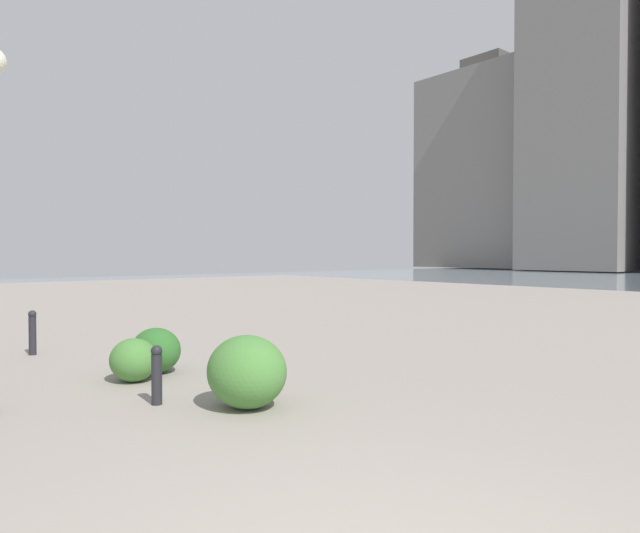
# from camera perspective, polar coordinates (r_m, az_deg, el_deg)

# --- Properties ---
(building_annex) EXTENTS (11.23, 13.93, 34.08)m
(building_annex) POSITION_cam_1_polar(r_m,az_deg,el_deg) (71.80, 26.14, 13.43)
(building_annex) COLOR gray
(building_annex) RESTS_ON ground
(building_highrise) EXTENTS (16.74, 10.09, 28.40)m
(building_highrise) POSITION_cam_1_polar(r_m,az_deg,el_deg) (79.70, 16.64, 9.45)
(building_highrise) COLOR gray
(building_highrise) RESTS_ON ground
(bollard_near) EXTENTS (0.13, 0.13, 0.68)m
(bollard_near) POSITION_cam_1_polar(r_m,az_deg,el_deg) (6.71, -16.41, -10.49)
(bollard_near) COLOR #232328
(bollard_near) RESTS_ON ground
(bollard_mid) EXTENTS (0.13, 0.13, 0.76)m
(bollard_mid) POSITION_cam_1_polar(r_m,az_deg,el_deg) (10.71, -27.42, -5.95)
(bollard_mid) COLOR #232328
(bollard_mid) RESTS_ON ground
(shrub_low) EXTENTS (0.68, 0.62, 0.58)m
(shrub_low) POSITION_cam_1_polar(r_m,az_deg,el_deg) (7.99, -18.59, -9.08)
(shrub_low) COLOR #477F38
(shrub_low) RESTS_ON ground
(shrub_round) EXTENTS (0.96, 0.86, 0.81)m
(shrub_round) POSITION_cam_1_polar(r_m,az_deg,el_deg) (6.35, -7.52, -10.64)
(shrub_round) COLOR #477F38
(shrub_round) RESTS_ON ground
(shrub_wide) EXTENTS (0.77, 0.69, 0.65)m
(shrub_wide) POSITION_cam_1_polar(r_m,az_deg,el_deg) (8.46, -16.49, -8.25)
(shrub_wide) COLOR #2D6628
(shrub_wide) RESTS_ON ground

